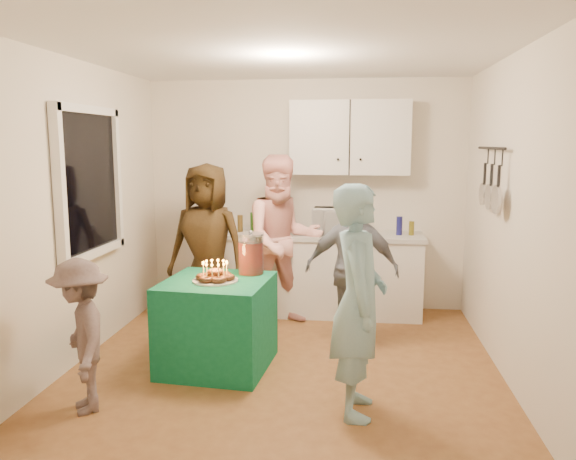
# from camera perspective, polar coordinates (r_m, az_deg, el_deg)

# --- Properties ---
(floor) EXTENTS (4.00, 4.00, 0.00)m
(floor) POSITION_cam_1_polar(r_m,az_deg,el_deg) (4.83, -0.52, -14.26)
(floor) COLOR brown
(floor) RESTS_ON ground
(ceiling) EXTENTS (4.00, 4.00, 0.00)m
(ceiling) POSITION_cam_1_polar(r_m,az_deg,el_deg) (4.50, -0.56, 17.85)
(ceiling) COLOR white
(ceiling) RESTS_ON floor
(back_wall) EXTENTS (3.60, 3.60, 0.00)m
(back_wall) POSITION_cam_1_polar(r_m,az_deg,el_deg) (6.46, 1.77, 3.56)
(back_wall) COLOR silver
(back_wall) RESTS_ON floor
(left_wall) EXTENTS (4.00, 4.00, 0.00)m
(left_wall) POSITION_cam_1_polar(r_m,az_deg,el_deg) (5.04, -21.28, 1.46)
(left_wall) COLOR silver
(left_wall) RESTS_ON floor
(right_wall) EXTENTS (4.00, 4.00, 0.00)m
(right_wall) POSITION_cam_1_polar(r_m,az_deg,el_deg) (4.61, 22.23, 0.76)
(right_wall) COLOR silver
(right_wall) RESTS_ON floor
(window_night) EXTENTS (0.04, 1.00, 1.20)m
(window_night) POSITION_cam_1_polar(r_m,az_deg,el_deg) (5.27, -19.61, 4.58)
(window_night) COLOR black
(window_night) RESTS_ON left_wall
(counter) EXTENTS (2.20, 0.58, 0.86)m
(counter) POSITION_cam_1_polar(r_m,az_deg,el_deg) (6.29, 3.30, -4.64)
(counter) COLOR white
(counter) RESTS_ON floor
(countertop) EXTENTS (2.24, 0.62, 0.05)m
(countertop) POSITION_cam_1_polar(r_m,az_deg,el_deg) (6.20, 3.34, -0.54)
(countertop) COLOR beige
(countertop) RESTS_ON counter
(upper_cabinet) EXTENTS (1.30, 0.30, 0.80)m
(upper_cabinet) POSITION_cam_1_polar(r_m,az_deg,el_deg) (6.26, 6.29, 9.30)
(upper_cabinet) COLOR white
(upper_cabinet) RESTS_ON back_wall
(pot_rack) EXTENTS (0.12, 1.00, 0.60)m
(pot_rack) POSITION_cam_1_polar(r_m,az_deg,el_deg) (5.24, 19.58, 5.10)
(pot_rack) COLOR black
(pot_rack) RESTS_ON right_wall
(microwave) EXTENTS (0.52, 0.37, 0.28)m
(microwave) POSITION_cam_1_polar(r_m,az_deg,el_deg) (6.17, 4.90, 0.93)
(microwave) COLOR white
(microwave) RESTS_ON countertop
(party_table) EXTENTS (0.92, 0.92, 0.76)m
(party_table) POSITION_cam_1_polar(r_m,az_deg,el_deg) (4.85, -7.19, -9.42)
(party_table) COLOR #106C42
(party_table) RESTS_ON floor
(donut_cake) EXTENTS (0.38, 0.38, 0.18)m
(donut_cake) POSITION_cam_1_polar(r_m,az_deg,el_deg) (4.68, -7.41, -4.13)
(donut_cake) COLOR #381C0C
(donut_cake) RESTS_ON party_table
(punch_jar) EXTENTS (0.22, 0.22, 0.34)m
(punch_jar) POSITION_cam_1_polar(r_m,az_deg,el_deg) (4.91, -3.79, -2.52)
(punch_jar) COLOR #AD1B0D
(punch_jar) RESTS_ON party_table
(man_birthday) EXTENTS (0.40, 0.60, 1.63)m
(man_birthday) POSITION_cam_1_polar(r_m,az_deg,el_deg) (3.94, 7.17, -7.17)
(man_birthday) COLOR #89B8C7
(man_birthday) RESTS_ON floor
(woman_back_left) EXTENTS (0.90, 0.66, 1.69)m
(woman_back_left) POSITION_cam_1_polar(r_m,az_deg,el_deg) (5.87, -8.20, -1.54)
(woman_back_left) COLOR #503816
(woman_back_left) RESTS_ON floor
(woman_back_center) EXTENTS (1.06, 0.95, 1.78)m
(woman_back_center) POSITION_cam_1_polar(r_m,az_deg,el_deg) (5.84, -0.55, -1.08)
(woman_back_center) COLOR #FF8885
(woman_back_center) RESTS_ON floor
(woman_back_right) EXTENTS (0.88, 0.40, 1.47)m
(woman_back_right) POSITION_cam_1_polar(r_m,az_deg,el_deg) (5.23, 6.50, -4.04)
(woman_back_right) COLOR black
(woman_back_right) RESTS_ON floor
(child_near_left) EXTENTS (0.73, 0.82, 1.11)m
(child_near_left) POSITION_cam_1_polar(r_m,az_deg,el_deg) (4.27, -20.30, -10.06)
(child_near_left) COLOR #564544
(child_near_left) RESTS_ON floor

